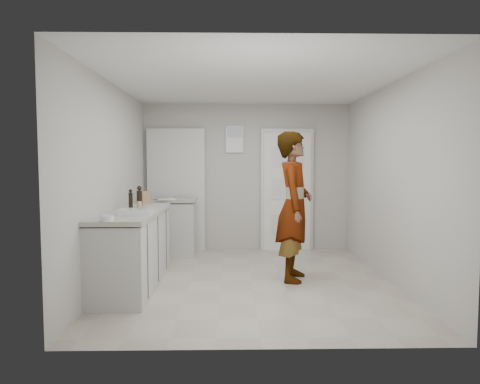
{
  "coord_description": "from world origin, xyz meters",
  "views": [
    {
      "loc": [
        -0.25,
        -5.35,
        1.51
      ],
      "look_at": [
        -0.14,
        0.4,
        1.11
      ],
      "focal_mm": 32.0,
      "sensor_mm": 36.0,
      "label": 1
    }
  ],
  "objects_px": {
    "cake_mix_box": "(146,197)",
    "spice_jar": "(139,205)",
    "egg_bowl": "(107,218)",
    "person": "(294,206)",
    "baking_dish": "(136,212)",
    "oil_cruet_a": "(139,197)",
    "oil_cruet_b": "(131,199)"
  },
  "relations": [
    {
      "from": "spice_jar",
      "to": "cake_mix_box",
      "type": "bearing_deg",
      "value": 93.65
    },
    {
      "from": "person",
      "to": "oil_cruet_a",
      "type": "bearing_deg",
      "value": 98.65
    },
    {
      "from": "person",
      "to": "spice_jar",
      "type": "relative_size",
      "value": 21.55
    },
    {
      "from": "baking_dish",
      "to": "person",
      "type": "bearing_deg",
      "value": 18.57
    },
    {
      "from": "oil_cruet_a",
      "to": "oil_cruet_b",
      "type": "relative_size",
      "value": 1.18
    },
    {
      "from": "person",
      "to": "cake_mix_box",
      "type": "distance_m",
      "value": 2.11
    },
    {
      "from": "egg_bowl",
      "to": "oil_cruet_a",
      "type": "bearing_deg",
      "value": 87.72
    },
    {
      "from": "oil_cruet_b",
      "to": "egg_bowl",
      "type": "height_order",
      "value": "oil_cruet_b"
    },
    {
      "from": "oil_cruet_a",
      "to": "egg_bowl",
      "type": "bearing_deg",
      "value": -92.28
    },
    {
      "from": "cake_mix_box",
      "to": "spice_jar",
      "type": "height_order",
      "value": "cake_mix_box"
    },
    {
      "from": "person",
      "to": "egg_bowl",
      "type": "xyz_separation_m",
      "value": [
        -2.04,
        -1.16,
        0.0
      ]
    },
    {
      "from": "oil_cruet_a",
      "to": "baking_dish",
      "type": "height_order",
      "value": "oil_cruet_a"
    },
    {
      "from": "cake_mix_box",
      "to": "oil_cruet_a",
      "type": "relative_size",
      "value": 0.64
    },
    {
      "from": "person",
      "to": "oil_cruet_a",
      "type": "height_order",
      "value": "person"
    },
    {
      "from": "oil_cruet_b",
      "to": "spice_jar",
      "type": "bearing_deg",
      "value": -42.66
    },
    {
      "from": "oil_cruet_a",
      "to": "person",
      "type": "bearing_deg",
      "value": -3.42
    },
    {
      "from": "baking_dish",
      "to": "oil_cruet_a",
      "type": "bearing_deg",
      "value": 98.74
    },
    {
      "from": "cake_mix_box",
      "to": "oil_cruet_a",
      "type": "height_order",
      "value": "oil_cruet_a"
    },
    {
      "from": "spice_jar",
      "to": "oil_cruet_a",
      "type": "distance_m",
      "value": 0.16
    },
    {
      "from": "cake_mix_box",
      "to": "spice_jar",
      "type": "distance_m",
      "value": 0.65
    },
    {
      "from": "spice_jar",
      "to": "egg_bowl",
      "type": "relative_size",
      "value": 0.63
    },
    {
      "from": "spice_jar",
      "to": "baking_dish",
      "type": "xyz_separation_m",
      "value": [
        0.09,
        -0.62,
        -0.01
      ]
    },
    {
      "from": "cake_mix_box",
      "to": "egg_bowl",
      "type": "bearing_deg",
      "value": -111.52
    },
    {
      "from": "cake_mix_box",
      "to": "spice_jar",
      "type": "relative_size",
      "value": 2.04
    },
    {
      "from": "oil_cruet_a",
      "to": "oil_cruet_b",
      "type": "bearing_deg",
      "value": 178.7
    },
    {
      "from": "person",
      "to": "cake_mix_box",
      "type": "relative_size",
      "value": 10.59
    },
    {
      "from": "egg_bowl",
      "to": "oil_cruet_b",
      "type": "bearing_deg",
      "value": 92.87
    },
    {
      "from": "person",
      "to": "oil_cruet_b",
      "type": "bearing_deg",
      "value": 98.77
    },
    {
      "from": "egg_bowl",
      "to": "person",
      "type": "bearing_deg",
      "value": 29.6
    },
    {
      "from": "person",
      "to": "cake_mix_box",
      "type": "bearing_deg",
      "value": 84.38
    },
    {
      "from": "oil_cruet_a",
      "to": "egg_bowl",
      "type": "distance_m",
      "value": 1.28
    },
    {
      "from": "person",
      "to": "egg_bowl",
      "type": "distance_m",
      "value": 2.35
    }
  ]
}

